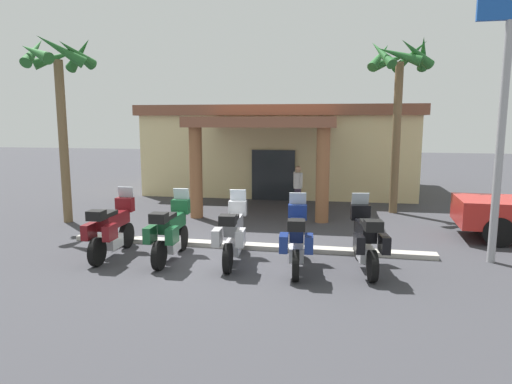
# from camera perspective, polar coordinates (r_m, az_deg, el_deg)

# --- Properties ---
(ground_plane) EXTENTS (80.00, 80.00, 0.00)m
(ground_plane) POSITION_cam_1_polar(r_m,az_deg,el_deg) (11.25, -4.73, -8.12)
(ground_plane) COLOR #38383D
(motel_building) EXTENTS (12.35, 11.77, 3.96)m
(motel_building) POSITION_cam_1_polar(r_m,az_deg,el_deg) (22.26, 3.35, 5.61)
(motel_building) COLOR beige
(motel_building) RESTS_ON ground_plane
(motorcycle_maroon) EXTENTS (0.72, 2.21, 1.61)m
(motorcycle_maroon) POSITION_cam_1_polar(r_m,az_deg,el_deg) (11.65, -17.62, -4.37)
(motorcycle_maroon) COLOR black
(motorcycle_maroon) RESTS_ON ground_plane
(motorcycle_green) EXTENTS (0.71, 2.21, 1.61)m
(motorcycle_green) POSITION_cam_1_polar(r_m,az_deg,el_deg) (11.02, -10.67, -4.85)
(motorcycle_green) COLOR black
(motorcycle_green) RESTS_ON ground_plane
(motorcycle_silver) EXTENTS (0.74, 2.21, 1.61)m
(motorcycle_silver) POSITION_cam_1_polar(r_m,az_deg,el_deg) (10.64, -2.90, -5.20)
(motorcycle_silver) COLOR black
(motorcycle_silver) RESTS_ON ground_plane
(motorcycle_blue) EXTENTS (0.74, 2.21, 1.61)m
(motorcycle_blue) POSITION_cam_1_polar(r_m,az_deg,el_deg) (10.20, 5.11, -5.85)
(motorcycle_blue) COLOR black
(motorcycle_blue) RESTS_ON ground_plane
(motorcycle_black) EXTENTS (0.83, 2.21, 1.61)m
(motorcycle_black) POSITION_cam_1_polar(r_m,az_deg,el_deg) (10.40, 13.60, -5.78)
(motorcycle_black) COLOR black
(motorcycle_black) RESTS_ON ground_plane
(pedestrian) EXTENTS (0.38, 0.42, 1.65)m
(pedestrian) POSITION_cam_1_polar(r_m,az_deg,el_deg) (16.91, 5.26, 0.90)
(pedestrian) COLOR #3F334C
(pedestrian) RESTS_ON ground_plane
(palm_tree_roadside) EXTENTS (2.29, 2.34, 6.01)m
(palm_tree_roadside) POSITION_cam_1_polar(r_m,az_deg,el_deg) (15.93, -23.43, 12.98)
(palm_tree_roadside) COLOR brown
(palm_tree_roadside) RESTS_ON ground_plane
(palm_tree_near_portico) EXTENTS (2.29, 2.32, 6.16)m
(palm_tree_near_portico) POSITION_cam_1_polar(r_m,az_deg,el_deg) (17.02, 17.47, 13.61)
(palm_tree_near_portico) COLOR brown
(palm_tree_near_portico) RESTS_ON ground_plane
(roadside_sign) EXTENTS (1.40, 0.18, 6.56)m
(roadside_sign) POSITION_cam_1_polar(r_m,az_deg,el_deg) (11.79, 28.84, 13.25)
(roadside_sign) COLOR #99999E
(roadside_sign) RESTS_ON ground_plane
(curb_strip) EXTENTS (9.54, 0.36, 0.12)m
(curb_strip) POSITION_cam_1_polar(r_m,az_deg,el_deg) (11.98, -1.40, -6.75)
(curb_strip) COLOR #ADA89E
(curb_strip) RESTS_ON ground_plane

